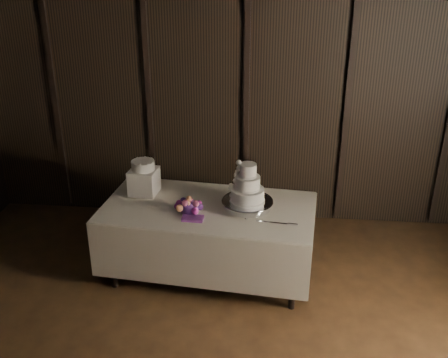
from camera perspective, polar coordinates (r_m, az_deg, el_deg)
room at (r=2.66m, az=-2.04°, el=-10.67°), size 6.08×7.08×3.08m
display_table at (r=5.11m, az=-1.69°, el=-6.42°), size 2.08×1.23×0.76m
cake_stand at (r=4.87m, az=2.56°, el=-2.85°), size 0.61×0.61×0.09m
wedding_cake at (r=4.77m, az=2.26°, el=-0.89°), size 0.35×0.31×0.37m
bouquet at (r=4.79m, az=-3.81°, el=-3.04°), size 0.32×0.42×0.19m
box_pedestal at (r=5.21m, az=-8.70°, el=-0.24°), size 0.29×0.29×0.25m
small_cake at (r=5.15m, az=-8.81°, el=1.48°), size 0.27×0.27×0.09m
cake_knife at (r=4.67m, az=5.22°, el=-4.73°), size 0.37×0.07×0.01m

